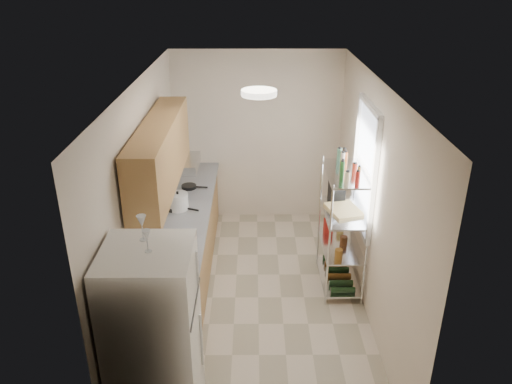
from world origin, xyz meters
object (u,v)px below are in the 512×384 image
refrigerator (155,340)px  rice_cooker (178,201)px  frying_pan_large (176,206)px  espresso_machine (337,190)px  cutting_board (344,210)px

refrigerator → rice_cooker: bearing=92.9°
rice_cooker → frying_pan_large: (-0.03, 0.03, -0.08)m
rice_cooker → espresso_machine: espresso_machine is taller
frying_pan_large → cutting_board: 2.07m
cutting_board → frying_pan_large: bearing=171.3°
espresso_machine → cutting_board: bearing=-91.9°
rice_cooker → refrigerator: bearing=-87.1°
rice_cooker → cutting_board: size_ratio=0.57×
rice_cooker → frying_pan_large: rice_cooker is taller
refrigerator → frying_pan_large: 2.36m
rice_cooker → espresso_machine: bearing=0.9°
refrigerator → espresso_machine: 3.01m
refrigerator → cutting_board: size_ratio=3.83×
rice_cooker → espresso_machine: 1.97m
refrigerator → frying_pan_large: size_ratio=5.96×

